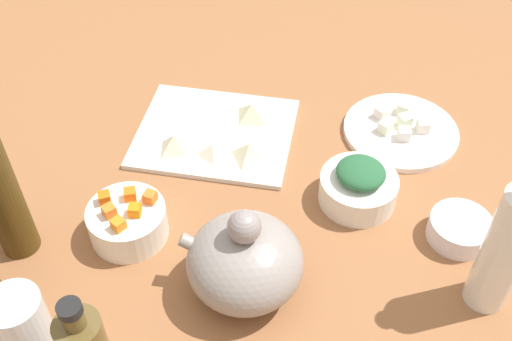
{
  "coord_description": "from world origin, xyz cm",
  "views": [
    {
      "loc": [
        -16.47,
        69.52,
        80.39
      ],
      "look_at": [
        0.0,
        0.0,
        8.0
      ],
      "focal_mm": 43.09,
      "sensor_mm": 36.0,
      "label": 1
    }
  ],
  "objects": [
    {
      "name": "carrot_cube_4",
      "position": [
        21.18,
        12.79,
        9.6
      ],
      "size": [
        2.46,
        2.46,
        1.8
      ],
      "primitive_type": "cube",
      "rotation": [
        0.0,
        0.0,
        0.53
      ],
      "color": "orange",
      "rests_on": "bowl_carrots"
    },
    {
      "name": "carrot_cube_0",
      "position": [
        15.67,
        14.06,
        9.6
      ],
      "size": [
        2.1,
        2.1,
        1.8
      ],
      "primitive_type": "cube",
      "rotation": [
        0.0,
        0.0,
        0.18
      ],
      "color": "orange",
      "rests_on": "bowl_carrots"
    },
    {
      "name": "tofu_cube_5",
      "position": [
        -23.08,
        -25.29,
        5.3
      ],
      "size": [
        2.77,
        2.77,
        2.2
      ],
      "primitive_type": "cube",
      "rotation": [
        0.0,
        0.0,
        1.26
      ],
      "color": "#E8F3CD",
      "rests_on": "plate_tofu"
    },
    {
      "name": "dumpling_0",
      "position": [
        16.55,
        -5.89,
        5.56
      ],
      "size": [
        6.32,
        6.69,
        3.12
      ],
      "primitive_type": "pyramid",
      "rotation": [
        0.0,
        0.0,
        4.26
      ],
      "color": "beige",
      "rests_on": "cutting_board"
    },
    {
      "name": "dumpling_3",
      "position": [
        9.39,
        -6.23,
        5.01
      ],
      "size": [
        5.68,
        5.77,
        2.01
      ],
      "primitive_type": "pyramid",
      "rotation": [
        0.0,
        0.0,
        1.9
      ],
      "color": "beige",
      "rests_on": "cutting_board"
    },
    {
      "name": "tofu_cube_3",
      "position": [
        -26.87,
        -20.98,
        5.3
      ],
      "size": [
        2.71,
        2.71,
        2.2
      ],
      "primitive_type": "cube",
      "rotation": [
        0.0,
        0.0,
        1.84
      ],
      "color": "white",
      "rests_on": "plate_tofu"
    },
    {
      "name": "cutting_board",
      "position": [
        10.76,
        -12.12,
        3.5
      ],
      "size": [
        29.78,
        25.15,
        1.0
      ],
      "primitive_type": "cube",
      "rotation": [
        0.0,
        0.0,
        0.05
      ],
      "color": "silver",
      "rests_on": "tabletop"
    },
    {
      "name": "carrot_cube_1",
      "position": [
        17.6,
        11.16,
        9.6
      ],
      "size": [
        2.37,
        2.37,
        1.8
      ],
      "primitive_type": "cube",
      "rotation": [
        0.0,
        0.0,
        0.42
      ],
      "color": "orange",
      "rests_on": "bowl_carrots"
    },
    {
      "name": "bowl_greens",
      "position": [
        -16.98,
        -2.01,
        5.55
      ],
      "size": [
        12.96,
        12.96,
        5.1
      ],
      "primitive_type": "cylinder",
      "color": "white",
      "rests_on": "tabletop"
    },
    {
      "name": "teapot",
      "position": [
        -2.87,
        19.11,
        9.21
      ],
      "size": [
        18.25,
        16.77,
        16.16
      ],
      "color": "gray",
      "rests_on": "tabletop"
    },
    {
      "name": "tofu_cube_1",
      "position": [
        -23.59,
        -17.94,
        5.3
      ],
      "size": [
        2.49,
        2.49,
        2.2
      ],
      "primitive_type": "cube",
      "rotation": [
        0.0,
        0.0,
        1.72
      ],
      "color": "white",
      "rests_on": "plate_tofu"
    },
    {
      "name": "carrot_cube_5",
      "position": [
        14.33,
        10.99,
        9.6
      ],
      "size": [
        2.03,
        2.03,
        1.8
      ],
      "primitive_type": "cube",
      "rotation": [
        0.0,
        0.0,
        3.01
      ],
      "color": "orange",
      "rests_on": "bowl_carrots"
    },
    {
      "name": "dumpling_1",
      "position": [
        2.85,
        -7.05,
        5.53
      ],
      "size": [
        5.78,
        6.46,
        3.07
      ],
      "primitive_type": "pyramid",
      "rotation": [
        0.0,
        0.0,
        1.44
      ],
      "color": "beige",
      "rests_on": "cutting_board"
    },
    {
      "name": "plate_tofu",
      "position": [
        -23.06,
        -20.6,
        3.6
      ],
      "size": [
        21.39,
        21.39,
        1.2
      ],
      "primitive_type": "cylinder",
      "color": "white",
      "rests_on": "tabletop"
    },
    {
      "name": "dumpling_2",
      "position": [
        5.01,
        -17.68,
        5.57
      ],
      "size": [
        7.09,
        7.04,
        3.14
      ],
      "primitive_type": "pyramid",
      "rotation": [
        0.0,
        0.0,
        2.6
      ],
      "color": "beige",
      "rests_on": "cutting_board"
    },
    {
      "name": "bowl_small_side",
      "position": [
        -33.58,
        2.33,
        4.97
      ],
      "size": [
        9.83,
        9.83,
        3.93
      ],
      "primitive_type": "cylinder",
      "color": "white",
      "rests_on": "tabletop"
    },
    {
      "name": "tabletop",
      "position": [
        0.0,
        0.0,
        1.5
      ],
      "size": [
        190.0,
        190.0,
        3.0
      ],
      "primitive_type": "cube",
      "color": "#975F39",
      "rests_on": "ground"
    },
    {
      "name": "bottle_0",
      "position": [
        33.3,
        19.87,
        14.58
      ],
      "size": [
        5.73,
        5.73,
        26.21
      ],
      "color": "#473210",
      "rests_on": "tabletop"
    },
    {
      "name": "bowl_carrots",
      "position": [
        17.52,
        13.74,
        5.85
      ],
      "size": [
        12.4,
        12.4,
        5.7
      ],
      "primitive_type": "cylinder",
      "color": "white",
      "rests_on": "tabletop"
    },
    {
      "name": "drinking_glass_0",
      "position": [
        21.9,
        36.69,
        9.65
      ],
      "size": [
        7.14,
        7.14,
        13.3
      ],
      "primitive_type": "cylinder",
      "color": "white",
      "rests_on": "tabletop"
    },
    {
      "name": "tofu_cube_2",
      "position": [
        -20.1,
        -19.14,
        5.3
      ],
      "size": [
        3.03,
        3.03,
        2.2
      ],
      "primitive_type": "cube",
      "rotation": [
        0.0,
        0.0,
        2.59
      ],
      "color": "white",
      "rests_on": "plate_tofu"
    },
    {
      "name": "tofu_cube_0",
      "position": [
        -23.42,
        -21.73,
        5.3
      ],
      "size": [
        3.09,
        3.09,
        2.2
      ],
      "primitive_type": "cube",
      "rotation": [
        0.0,
        0.0,
        2.25
      ],
      "color": "#E3EFCA",
      "rests_on": "plate_tofu"
    },
    {
      "name": "chopped_greens_mound",
      "position": [
        -16.98,
        -2.01,
        9.56
      ],
      "size": [
        10.58,
        10.5,
        2.93
      ],
      "primitive_type": "ellipsoid",
      "rotation": [
        0.0,
        0.0,
        2.75
      ],
      "color": "#286139",
      "rests_on": "bowl_greens"
    },
    {
      "name": "bottle_3",
      "position": [
        -37.46,
        12.94,
        14.58
      ],
      "size": [
        6.06,
        6.06,
        27.08
      ],
      "color": "silver",
      "rests_on": "tabletop"
    },
    {
      "name": "carrot_cube_3",
      "position": [
        17.06,
        17.24,
        9.6
      ],
      "size": [
        2.45,
        2.45,
        1.8
      ],
      "primitive_type": "cube",
      "rotation": [
        0.0,
        0.0,
        2.63
      ],
      "color": "orange",
      "rests_on": "bowl_carrots"
    },
    {
      "name": "carrot_cube_2",
      "position": [
        19.43,
        15.1,
        9.6
      ],
      "size": [
        2.53,
        2.53,
        1.8
      ],
      "primitive_type": "cube",
      "rotation": [
        0.0,
        0.0,
        2.47
      ],
      "color": "orange",
      "rests_on": "bowl_carrots"
    },
    {
      "name": "tofu_cube_4",
      "position": [
        -19.04,
        -23.15,
        5.3
      ],
      "size": [
        3.07,
        3.07,
        2.2
      ],
      "primitive_type": "cube",
      "rotation": [
        0.0,
        0.0,
        2.51
      ],
      "color": "white",
      "rests_on": "plate_tofu"
    }
  ]
}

